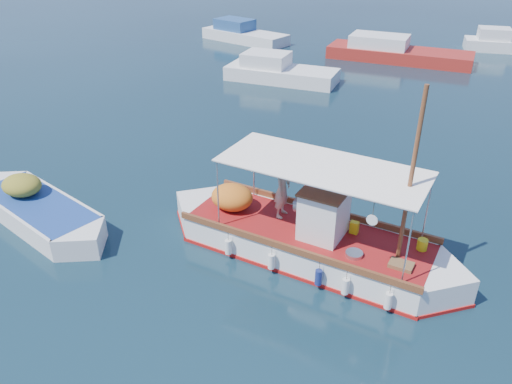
% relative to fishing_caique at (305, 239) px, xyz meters
% --- Properties ---
extents(ground, '(160.00, 160.00, 0.00)m').
position_rel_fishing_caique_xyz_m(ground, '(-0.49, 0.15, -0.51)').
color(ground, black).
rests_on(ground, ground).
extents(fishing_caique, '(9.27, 3.16, 5.67)m').
position_rel_fishing_caique_xyz_m(fishing_caique, '(0.00, 0.00, 0.00)').
color(fishing_caique, white).
rests_on(fishing_caique, ground).
extents(dinghy, '(6.28, 3.07, 1.59)m').
position_rel_fishing_caique_xyz_m(dinghy, '(-8.45, -1.83, -0.17)').
color(dinghy, white).
rests_on(dinghy, ground).
extents(bg_boat_nw, '(6.67, 2.68, 1.80)m').
position_rel_fishing_caique_xyz_m(bg_boat_nw, '(-7.29, 15.95, -0.01)').
color(bg_boat_nw, silver).
rests_on(bg_boat_nw, ground).
extents(bg_boat_n, '(9.52, 2.88, 1.80)m').
position_rel_fishing_caique_xyz_m(bg_boat_n, '(-1.86, 23.66, -0.01)').
color(bg_boat_n, maroon).
rests_on(bg_boat_n, ground).
extents(bg_boat_far_w, '(7.46, 4.02, 1.80)m').
position_rel_fishing_caique_xyz_m(bg_boat_far_w, '(-13.84, 24.73, -0.01)').
color(bg_boat_far_w, silver).
rests_on(bg_boat_far_w, ground).
extents(bg_boat_far_n, '(5.64, 2.82, 1.80)m').
position_rel_fishing_caique_xyz_m(bg_boat_far_n, '(4.74, 29.62, -0.01)').
color(bg_boat_far_n, silver).
rests_on(bg_boat_far_n, ground).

